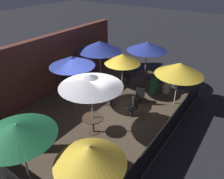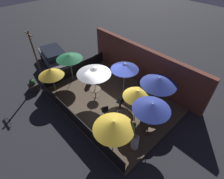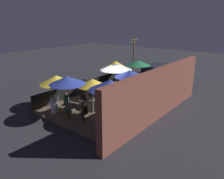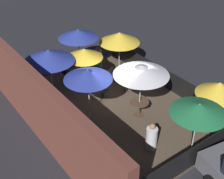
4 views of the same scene
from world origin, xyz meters
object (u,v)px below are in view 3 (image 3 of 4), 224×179
at_px(patio_umbrella_0, 116,67).
at_px(patio_chair_4, 104,100).
at_px(patio_umbrella_7, 138,63).
at_px(dining_table_0, 116,90).
at_px(patio_umbrella_5, 92,83).
at_px(patio_umbrella_1, 67,80).
at_px(patron_2, 54,106).
at_px(dining_table_1, 69,108).
at_px(patron_0, 140,87).
at_px(patio_chair_1, 84,113).
at_px(light_post, 133,57).
at_px(patio_umbrella_3, 56,80).
at_px(patio_umbrella_2, 130,74).
at_px(patio_umbrella_6, 115,64).
at_px(patio_umbrella_4, 110,85).
at_px(planter_box, 118,77).
at_px(patio_chair_3, 83,100).
at_px(patio_chair_0, 140,107).
at_px(patio_chair_2, 92,95).
at_px(parked_car_0, 156,73).
at_px(patron_1, 67,104).

bearing_deg(patio_umbrella_0, patio_chair_4, 15.44).
xyz_separation_m(patio_umbrella_0, patio_umbrella_7, (-2.94, -0.02, -0.17)).
bearing_deg(patio_umbrella_7, dining_table_0, 0.46).
bearing_deg(patio_umbrella_5, patio_umbrella_7, -173.19).
height_order(patio_umbrella_1, patron_2, patio_umbrella_1).
xyz_separation_m(dining_table_1, patio_chair_4, (-2.55, 0.41, -0.12)).
bearing_deg(patio_chair_4, patron_2, 132.93).
distance_m(dining_table_1, patron_0, 6.42).
bearing_deg(patio_umbrella_5, patron_2, -49.81).
relative_size(patio_umbrella_5, patio_chair_1, 2.35).
xyz_separation_m(patio_umbrella_1, patio_umbrella_7, (-7.51, -0.17, -0.17)).
distance_m(patio_chair_4, light_post, 7.51).
xyz_separation_m(patio_umbrella_3, patio_umbrella_7, (-6.76, 1.83, 0.28)).
height_order(patio_umbrella_2, patio_umbrella_6, patio_umbrella_2).
bearing_deg(patio_umbrella_0, patio_umbrella_4, 33.48).
height_order(patio_umbrella_2, patio_umbrella_5, patio_umbrella_2).
relative_size(patio_umbrella_1, patron_2, 2.15).
relative_size(patio_umbrella_3, planter_box, 2.30).
distance_m(dining_table_1, patio_chair_3, 1.82).
xyz_separation_m(patio_umbrella_3, patio_chair_0, (-2.12, 4.96, -1.30)).
distance_m(patron_2, light_post, 9.78).
bearing_deg(patio_umbrella_0, planter_box, -144.25).
height_order(patio_chair_0, patio_chair_2, patio_chair_0).
bearing_deg(dining_table_1, patio_chair_3, -159.00).
xyz_separation_m(dining_table_0, planter_box, (-4.02, -2.89, -0.28)).
distance_m(patio_chair_0, patio_chair_4, 2.58).
height_order(patio_chair_0, patron_2, patron_2).
height_order(patio_umbrella_3, patron_2, patio_umbrella_3).
bearing_deg(patio_umbrella_7, patio_umbrella_1, 1.33).
height_order(patio_umbrella_5, light_post, light_post).
bearing_deg(patio_chair_0, patio_umbrella_0, -0.00).
height_order(patio_umbrella_7, patio_chair_2, patio_umbrella_7).
relative_size(patio_umbrella_1, patio_umbrella_7, 1.09).
xyz_separation_m(patio_chair_1, planter_box, (-8.39, -4.03, -0.21)).
xyz_separation_m(patio_umbrella_6, patio_chair_4, (4.39, 2.47, -1.38)).
xyz_separation_m(patio_umbrella_3, patron_0, (-5.62, 2.80, -1.31)).
bearing_deg(planter_box, parked_car_0, 122.69).
bearing_deg(patio_umbrella_1, patio_umbrella_4, 116.14).
bearing_deg(patron_0, planter_box, 176.32).
distance_m(patio_umbrella_7, patron_2, 7.87).
distance_m(patio_umbrella_0, parked_car_0, 6.12).
bearing_deg(patio_chair_2, patio_umbrella_7, 13.24).
xyz_separation_m(patio_umbrella_1, light_post, (-9.49, -1.93, -0.10)).
distance_m(patio_umbrella_3, patio_chair_4, 3.28).
bearing_deg(patron_0, patio_chair_2, -88.43).
bearing_deg(parked_car_0, patio_umbrella_4, 23.64).
height_order(patron_2, parked_car_0, parked_car_0).
bearing_deg(light_post, patron_2, 4.09).
bearing_deg(patio_chair_2, patron_1, -156.23).
xyz_separation_m(patron_2, light_post, (-9.61, -0.69, 1.67)).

